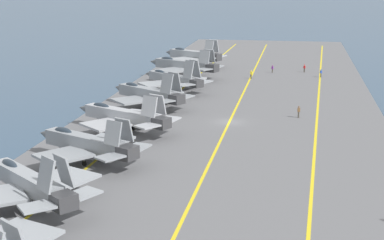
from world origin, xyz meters
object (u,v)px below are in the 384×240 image
parked_jet_fourth (123,116)px  crew_blue_vest (321,73)px  parked_jet_eighth (193,55)px  crew_yellow_vest (251,74)px  parked_jet_third (86,143)px  crew_brown_vest (299,111)px  parked_jet_seventh (183,65)px  crew_red_vest (304,68)px  parked_jet_second (29,182)px  parked_jet_fifth (148,93)px  parked_jet_sixth (173,79)px  crew_purple_vest (272,68)px

parked_jet_fourth → crew_blue_vest: (48.90, -28.15, -1.26)m
parked_jet_eighth → crew_yellow_vest: size_ratio=8.68×
parked_jet_third → crew_brown_vest: 35.33m
parked_jet_seventh → parked_jet_eighth: (15.82, 0.90, -0.02)m
parked_jet_fourth → crew_red_vest: 60.13m
parked_jet_second → parked_jet_fifth: 42.49m
parked_jet_second → parked_jet_fifth: bearing=-0.6°
parked_jet_second → parked_jet_seventh: parked_jet_seventh is taller
crew_red_vest → parked_jet_fifth: bearing=147.7°
parked_jet_fourth → parked_jet_eighth: size_ratio=1.03×
parked_jet_second → parked_jet_eighth: (85.89, 0.03, 0.29)m
parked_jet_sixth → crew_purple_vest: bearing=-34.9°
crew_blue_vest → parked_jet_third: bearing=155.6°
parked_jet_eighth → crew_yellow_vest: parked_jet_eighth is taller
parked_jet_fourth → crew_purple_vest: (52.79, -17.93, -1.26)m
crew_yellow_vest → crew_blue_vest: crew_yellow_vest is taller
parked_jet_fifth → crew_purple_vest: bearing=-25.8°
parked_jet_fifth → parked_jet_sixth: size_ratio=1.04×
parked_jet_fourth → parked_jet_eighth: parked_jet_eighth is taller
parked_jet_second → parked_jet_sixth: bearing=-1.8°
crew_blue_vest → parked_jet_eighth: bearing=71.8°
crew_purple_vest → parked_jet_third: bearing=164.8°
crew_purple_vest → crew_brown_vest: 40.99m
parked_jet_fifth → parked_jet_seventh: 27.59m
parked_jet_fourth → parked_jet_second: bearing=178.5°
parked_jet_fourth → parked_jet_eighth: 58.42m
crew_yellow_vest → parked_jet_fourth: bearing=162.7°
crew_brown_vest → parked_jet_sixth: bearing=54.3°
parked_jet_fifth → parked_jet_fourth: bearing=-178.8°
parked_jet_sixth → crew_yellow_vest: size_ratio=8.03×
crew_red_vest → parked_jet_third: bearing=160.0°
crew_red_vest → crew_yellow_vest: size_ratio=0.95×
parked_jet_sixth → parked_jet_eighth: parked_jet_eighth is taller
crew_purple_vest → crew_brown_vest: crew_brown_vest is taller
parked_jet_sixth → crew_brown_vest: (-16.30, -22.71, -1.39)m
crew_yellow_vest → parked_jet_eighth: bearing=46.9°
crew_red_vest → parked_jet_eighth: bearing=81.9°
parked_jet_eighth → crew_blue_vest: (-9.52, -28.90, -1.78)m
parked_jet_third → crew_yellow_vest: (58.43, -14.14, -1.26)m
parked_jet_fifth → crew_red_vest: size_ratio=8.77×
parked_jet_fifth → crew_blue_vest: bearing=-40.0°
parked_jet_seventh → crew_red_vest: size_ratio=9.71×
parked_jet_sixth → crew_red_vest: 35.47m
parked_jet_fourth → crew_brown_vest: parked_jet_fourth is taller
parked_jet_second → crew_purple_vest: parked_jet_second is taller
parked_jet_second → parked_jet_sixth: size_ratio=0.99×
parked_jet_seventh → crew_brown_vest: (-30.39, -23.56, -1.75)m
crew_purple_vest → parked_jet_second: bearing=166.9°
parked_jet_second → crew_purple_vest: (80.26, -18.65, -1.48)m
parked_jet_third → parked_jet_eighth: 72.19m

